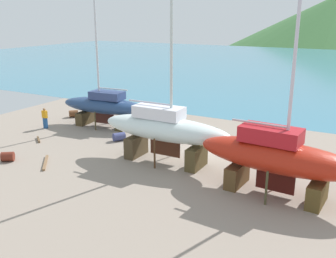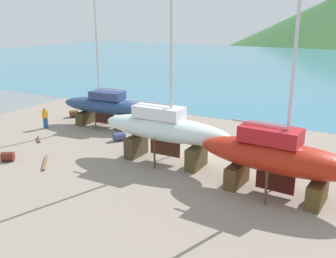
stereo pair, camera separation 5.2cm
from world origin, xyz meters
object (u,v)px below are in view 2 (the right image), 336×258
sailboat_large_starboard (164,129)px  worker (45,118)px  barrel_rust_mid (119,137)px  barrel_by_slipway (214,134)px  sailboat_small_center (104,105)px  barrel_tipped_center (74,114)px  sailboat_far_slipway (276,157)px  barrel_ochre (8,157)px  barrel_tipped_left (241,154)px

sailboat_large_starboard → worker: (-12.38, 1.83, -1.29)m
barrel_rust_mid → barrel_by_slipway: bearing=30.6°
sailboat_small_center → barrel_tipped_center: sailboat_small_center is taller
barrel_by_slipway → sailboat_large_starboard: bearing=-100.4°
sailboat_far_slipway → barrel_rust_mid: size_ratio=14.45×
sailboat_small_center → barrel_by_slipway: 9.66m
barrel_ochre → barrel_rust_mid: 7.87m
sailboat_large_starboard → barrel_by_slipway: size_ratio=16.20×
sailboat_large_starboard → sailboat_small_center: bearing=150.9°
sailboat_far_slipway → barrel_tipped_left: 5.58m
barrel_tipped_left → sailboat_large_starboard: bearing=-145.2°
sailboat_large_starboard → barrel_ochre: sailboat_large_starboard is taller
sailboat_large_starboard → sailboat_far_slipway: bearing=-10.5°
sailboat_small_center → barrel_tipped_left: bearing=166.8°
worker → barrel_tipped_center: 3.98m
barrel_ochre → barrel_tipped_center: 11.33m
sailboat_large_starboard → barrel_ochre: 10.26m
barrel_ochre → sailboat_small_center: bearing=87.8°
sailboat_large_starboard → barrel_by_slipway: (1.04, 5.68, -1.73)m
worker → barrel_rust_mid: bearing=92.4°
sailboat_small_center → barrel_ochre: bearing=82.9°
worker → barrel_by_slipway: worker is taller
sailboat_far_slipway → barrel_by_slipway: bearing=135.8°
sailboat_large_starboard → barrel_rust_mid: bearing=157.9°
worker → barrel_ochre: worker is taller
barrel_by_slipway → barrel_rust_mid: 7.11m
sailboat_far_slipway → barrel_tipped_left: bearing=131.0°
barrel_by_slipway → barrel_rust_mid: bearing=-149.4°
barrel_tipped_center → sailboat_far_slipway: bearing=-19.3°
worker → barrel_tipped_center: (-0.48, 3.91, -0.57)m
worker → barrel_ochre: 7.58m
sailboat_small_center → worker: (-3.90, -2.89, -0.90)m
sailboat_small_center → barrel_tipped_center: bearing=-18.1°
barrel_tipped_left → barrel_ochre: bearing=-149.2°
sailboat_far_slipway → sailboat_large_starboard: (-7.33, 1.35, 0.10)m
barrel_tipped_left → barrel_ochre: barrel_tipped_left is taller
sailboat_large_starboard → barrel_tipped_center: bearing=155.9°
sailboat_large_starboard → barrel_tipped_center: sailboat_large_starboard is taller
worker → barrel_rust_mid: worker is taller
worker → barrel_tipped_center: bearing=-172.3°
barrel_tipped_left → barrel_tipped_center: (-17.01, 2.86, -0.00)m
barrel_tipped_left → barrel_rust_mid: size_ratio=1.08×
sailboat_far_slipway → barrel_tipped_center: size_ratio=15.74×
barrel_tipped_center → sailboat_small_center: bearing=-13.1°
sailboat_small_center → sailboat_large_starboard: (8.48, -4.72, 0.39)m
barrel_tipped_center → barrel_ochre: bearing=-69.2°
barrel_by_slipway → barrel_rust_mid: (-6.12, -3.61, -0.14)m
barrel_tipped_center → barrel_rust_mid: size_ratio=0.92×
barrel_tipped_center → barrel_by_slipway: barrel_by_slipway is taller
barrel_tipped_left → barrel_rust_mid: barrel_tipped_left is taller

